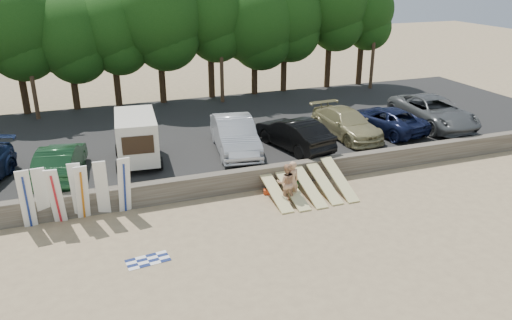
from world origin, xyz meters
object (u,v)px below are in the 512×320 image
(box_trailer, at_px, (137,137))
(car_4, at_px, (346,123))
(car_3, at_px, (294,133))
(beachgoer_b, at_px, (286,183))
(car_2, at_px, (235,135))
(cooler, at_px, (293,185))
(car_5, at_px, (385,119))
(car_6, at_px, (433,112))
(car_1, at_px, (60,162))
(beachgoer_a, at_px, (292,181))

(box_trailer, distance_m, car_4, 11.47)
(car_3, xyz_separation_m, beachgoer_b, (-2.28, -4.34, -0.63))
(car_4, bearing_deg, car_2, 177.51)
(car_4, height_order, cooler, car_4)
(car_3, bearing_deg, car_2, -24.44)
(car_3, xyz_separation_m, car_5, (6.12, 0.78, -0.09))
(beachgoer_b, bearing_deg, car_6, -138.57)
(car_6, height_order, beachgoer_b, car_6)
(car_1, relative_size, car_6, 0.75)
(car_6, bearing_deg, cooler, -157.41)
(box_trailer, relative_size, car_6, 0.62)
(car_4, bearing_deg, beachgoer_b, -142.94)
(beachgoer_b, relative_size, cooler, 4.61)
(car_1, height_order, beachgoer_b, car_1)
(car_1, xyz_separation_m, car_2, (8.39, 0.53, 0.13))
(car_2, bearing_deg, beachgoer_a, -70.00)
(car_2, height_order, car_5, car_2)
(car_2, bearing_deg, cooler, -58.89)
(beachgoer_b, bearing_deg, car_5, -130.71)
(beachgoer_a, height_order, cooler, beachgoer_a)
(car_2, relative_size, car_4, 1.04)
(car_2, relative_size, car_5, 1.05)
(beachgoer_b, bearing_deg, car_2, -63.45)
(beachgoer_b, height_order, cooler, beachgoer_b)
(car_6, xyz_separation_m, beachgoer_b, (-11.68, -5.09, -0.69))
(car_1, bearing_deg, car_2, -165.46)
(car_5, xyz_separation_m, cooler, (-7.53, -3.98, -1.25))
(car_2, distance_m, car_5, 9.15)
(car_2, height_order, car_4, car_2)
(car_4, xyz_separation_m, cooler, (-4.97, -3.97, -1.29))
(car_3, bearing_deg, car_5, 173.64)
(car_4, relative_size, beachgoer_a, 2.87)
(car_2, distance_m, cooler, 4.35)
(car_6, height_order, cooler, car_6)
(car_2, xyz_separation_m, beachgoer_b, (0.75, -4.92, -0.71))
(car_4, bearing_deg, car_1, 178.58)
(car_2, bearing_deg, car_3, -2.84)
(box_trailer, height_order, car_3, box_trailer)
(car_4, xyz_separation_m, car_6, (5.84, -0.03, 0.11))
(car_3, xyz_separation_m, beachgoer_a, (-1.99, -4.28, -0.60))
(car_3, height_order, beachgoer_a, car_3)
(car_3, height_order, car_4, car_3)
(beachgoer_a, bearing_deg, box_trailer, -43.32)
(car_3, distance_m, beachgoer_b, 4.95)
(car_1, height_order, car_3, car_3)
(box_trailer, relative_size, car_1, 0.83)
(car_5, bearing_deg, beachgoer_a, 21.17)
(car_2, relative_size, beachgoer_a, 2.99)
(car_1, distance_m, beachgoer_a, 10.39)
(car_2, distance_m, car_3, 3.09)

